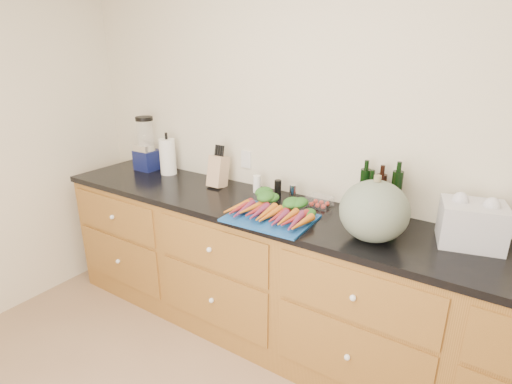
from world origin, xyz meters
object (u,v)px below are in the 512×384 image
Objects in this scene: blender_appliance at (146,147)px; tomato_box at (320,202)px; squash at (374,211)px; paper_towel at (168,157)px; cutting_board at (270,218)px; knife_block at (218,171)px; carrots at (274,211)px.

blender_appliance is 1.51m from tomato_box.
squash is 1.27× the size of paper_towel.
tomato_box is at bearing 65.13° from cutting_board.
paper_towel reaches higher than tomato_box.
squash is 1.20m from knife_block.
cutting_board is 2.21× the size of knife_block.
squash is 1.70m from paper_towel.
blender_appliance is (-1.91, 0.25, 0.03)m from squash.
paper_towel is 1.26× the size of knife_block.
carrots is 0.58m from squash.
tomato_box is (-0.41, 0.26, -0.12)m from squash.
tomato_box is (1.50, 0.01, -0.15)m from blender_appliance.
knife_block is (0.74, -0.02, -0.08)m from blender_appliance.
knife_block is 1.51× the size of tomato_box.
tomato_box is (0.15, 0.29, -0.01)m from carrots.
carrots is at bearing -177.22° from squash.
squash is (0.56, 0.03, 0.12)m from carrots.
paper_towel is 1.28m from tomato_box.
paper_towel reaches higher than carrots.
cutting_board is 1.39× the size of squash.
cutting_board is 3.33× the size of tomato_box.
cutting_board is 0.59m from squash.
paper_towel is 1.89× the size of tomato_box.
blender_appliance reaches higher than carrots.
cutting_board is at bearing -173.37° from squash.
knife_block is (0.51, -0.02, -0.03)m from paper_towel.
tomato_box is at bearing 2.24° from knife_block.
paper_towel reaches higher than knife_block.
blender_appliance is (-1.35, 0.32, 0.18)m from cutting_board.
knife_block is at bearing 156.88° from carrots.
carrots is 2.27× the size of knife_block.
knife_block reaches higher than carrots.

